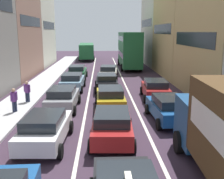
# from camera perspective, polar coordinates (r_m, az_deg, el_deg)

# --- Properties ---
(sidewalk_left) EXTENTS (2.60, 64.00, 0.14)m
(sidewalk_left) POSITION_cam_1_polar(r_m,az_deg,el_deg) (25.81, -15.79, 0.24)
(sidewalk_left) COLOR #B6B6B6
(sidewalk_left) RESTS_ON ground
(lane_stripe_left) EXTENTS (0.16, 60.00, 0.01)m
(lane_stripe_left) POSITION_cam_1_polar(r_m,az_deg,el_deg) (25.13, -4.63, 0.20)
(lane_stripe_left) COLOR silver
(lane_stripe_left) RESTS_ON ground
(lane_stripe_right) EXTENTS (0.16, 60.00, 0.01)m
(lane_stripe_right) POSITION_cam_1_polar(r_m,az_deg,el_deg) (25.23, 3.11, 0.27)
(lane_stripe_right) COLOR silver
(lane_stripe_right) RESTS_ON ground
(building_row_right) EXTENTS (7.20, 43.90, 11.97)m
(building_row_right) POSITION_cam_1_polar(r_m,az_deg,el_deg) (29.66, 18.93, 11.37)
(building_row_right) COLOR beige
(building_row_right) RESTS_ON ground
(sedan_centre_lane_second) EXTENTS (2.21, 4.37, 1.49)m
(sedan_centre_lane_second) POSITION_cam_1_polar(r_m,az_deg,el_deg) (13.06, 0.02, -7.36)
(sedan_centre_lane_second) COLOR #A51E1E
(sedan_centre_lane_second) RESTS_ON ground
(wagon_left_lane_second) EXTENTS (2.21, 4.37, 1.49)m
(wagon_left_lane_second) POSITION_cam_1_polar(r_m,az_deg,el_deg) (12.96, -13.80, -7.89)
(wagon_left_lane_second) COLOR silver
(wagon_left_lane_second) RESTS_ON ground
(hatchback_centre_lane_third) EXTENTS (2.11, 4.32, 1.49)m
(hatchback_centre_lane_third) POSITION_cam_1_polar(r_m,az_deg,el_deg) (18.35, -0.36, -1.65)
(hatchback_centre_lane_third) COLOR #B29319
(hatchback_centre_lane_third) RESTS_ON ground
(sedan_left_lane_third) EXTENTS (2.15, 4.34, 1.49)m
(sedan_left_lane_third) POSITION_cam_1_polar(r_m,az_deg,el_deg) (18.57, -10.26, -1.69)
(sedan_left_lane_third) COLOR gray
(sedan_left_lane_third) RESTS_ON ground
(coupe_centre_lane_fourth) EXTENTS (2.10, 4.32, 1.49)m
(coupe_centre_lane_fourth) POSITION_cam_1_polar(r_m,az_deg,el_deg) (24.08, -1.16, 1.64)
(coupe_centre_lane_fourth) COLOR black
(coupe_centre_lane_fourth) RESTS_ON ground
(sedan_left_lane_fourth) EXTENTS (2.14, 4.34, 1.49)m
(sedan_left_lane_fourth) POSITION_cam_1_polar(r_m,az_deg,el_deg) (24.62, -8.26, 1.74)
(sedan_left_lane_fourth) COLOR #759EB7
(sedan_left_lane_fourth) RESTS_ON ground
(sedan_centre_lane_fifth) EXTENTS (2.29, 4.41, 1.49)m
(sedan_centre_lane_fifth) POSITION_cam_1_polar(r_m,az_deg,el_deg) (29.97, -0.78, 3.69)
(sedan_centre_lane_fifth) COLOR beige
(sedan_centre_lane_fifth) RESTS_ON ground
(sedan_left_lane_fifth) EXTENTS (2.09, 4.32, 1.49)m
(sedan_left_lane_fifth) POSITION_cam_1_polar(r_m,az_deg,el_deg) (30.33, -7.26, 3.69)
(sedan_left_lane_fifth) COLOR #19592D
(sedan_left_lane_fifth) RESTS_ON ground
(sedan_right_lane_behind_truck) EXTENTS (2.21, 4.37, 1.49)m
(sedan_right_lane_behind_truck) POSITION_cam_1_polar(r_m,az_deg,el_deg) (16.16, 11.77, -3.81)
(sedan_right_lane_behind_truck) COLOR #194C8C
(sedan_right_lane_behind_truck) RESTS_ON ground
(wagon_right_lane_far) EXTENTS (2.27, 4.40, 1.49)m
(wagon_right_lane_far) POSITION_cam_1_polar(r_m,az_deg,el_deg) (21.42, 9.03, 0.19)
(wagon_right_lane_far) COLOR #A51E1E
(wagon_right_lane_far) RESTS_ON ground
(bus_mid_queue_primary) EXTENTS (2.84, 10.51, 5.06)m
(bus_mid_queue_primary) POSITION_cam_1_polar(r_m,az_deg,el_deg) (38.92, 3.64, 8.59)
(bus_mid_queue_primary) COLOR #1E6033
(bus_mid_queue_primary) RESTS_ON ground
(bus_far_queue_secondary) EXTENTS (3.11, 10.59, 2.90)m
(bus_far_queue_secondary) POSITION_cam_1_polar(r_m,az_deg,el_deg) (51.79, -5.33, 8.22)
(bus_far_queue_secondary) COLOR #1E6033
(bus_far_queue_secondary) RESTS_ON ground
(pedestrian_near_kerb) EXTENTS (0.51, 0.34, 1.66)m
(pedestrian_near_kerb) POSITION_cam_1_polar(r_m,az_deg,el_deg) (20.55, -17.32, -0.29)
(pedestrian_near_kerb) COLOR #262D47
(pedestrian_near_kerb) RESTS_ON ground
(pedestrian_mid_sidewalk) EXTENTS (0.34, 0.48, 1.66)m
(pedestrian_mid_sidewalk) POSITION_cam_1_polar(r_m,az_deg,el_deg) (18.25, -19.79, -1.97)
(pedestrian_mid_sidewalk) COLOR #262D47
(pedestrian_mid_sidewalk) RESTS_ON ground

